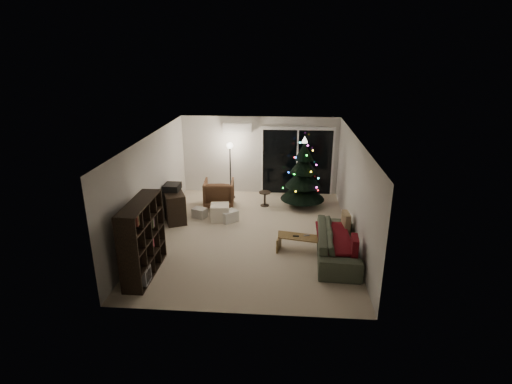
{
  "coord_description": "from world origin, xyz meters",
  "views": [
    {
      "loc": [
        0.82,
        -9.21,
        4.45
      ],
      "look_at": [
        0.1,
        0.3,
        1.05
      ],
      "focal_mm": 28.0,
      "sensor_mm": 36.0,
      "label": 1
    }
  ],
  "objects_px": {
    "media_cabinet": "(173,204)",
    "armchair": "(219,193)",
    "christmas_tree": "(303,172)",
    "coffee_table": "(302,244)",
    "bookshelf": "(133,239)",
    "sofa": "(338,244)"
  },
  "relations": [
    {
      "from": "christmas_tree",
      "to": "bookshelf",
      "type": "bearing_deg",
      "value": -131.16
    },
    {
      "from": "armchair",
      "to": "coffee_table",
      "type": "bearing_deg",
      "value": 126.94
    },
    {
      "from": "sofa",
      "to": "christmas_tree",
      "type": "height_order",
      "value": "christmas_tree"
    },
    {
      "from": "media_cabinet",
      "to": "christmas_tree",
      "type": "bearing_deg",
      "value": -5.77
    },
    {
      "from": "bookshelf",
      "to": "christmas_tree",
      "type": "bearing_deg",
      "value": 62.19
    },
    {
      "from": "christmas_tree",
      "to": "armchair",
      "type": "bearing_deg",
      "value": -176.11
    },
    {
      "from": "bookshelf",
      "to": "media_cabinet",
      "type": "relative_size",
      "value": 1.22
    },
    {
      "from": "christmas_tree",
      "to": "media_cabinet",
      "type": "bearing_deg",
      "value": -161.94
    },
    {
      "from": "armchair",
      "to": "coffee_table",
      "type": "distance_m",
      "value": 3.61
    },
    {
      "from": "bookshelf",
      "to": "armchair",
      "type": "distance_m",
      "value": 4.13
    },
    {
      "from": "media_cabinet",
      "to": "bookshelf",
      "type": "bearing_deg",
      "value": -113.83
    },
    {
      "from": "media_cabinet",
      "to": "coffee_table",
      "type": "bearing_deg",
      "value": -49.45
    },
    {
      "from": "bookshelf",
      "to": "coffee_table",
      "type": "xyz_separation_m",
      "value": [
        3.51,
        1.27,
        -0.62
      ]
    },
    {
      "from": "media_cabinet",
      "to": "sofa",
      "type": "relative_size",
      "value": 0.58
    },
    {
      "from": "coffee_table",
      "to": "christmas_tree",
      "type": "distance_m",
      "value": 3.0
    },
    {
      "from": "media_cabinet",
      "to": "armchair",
      "type": "bearing_deg",
      "value": 18.28
    },
    {
      "from": "bookshelf",
      "to": "armchair",
      "type": "bearing_deg",
      "value": 87.62
    },
    {
      "from": "bookshelf",
      "to": "christmas_tree",
      "type": "relative_size",
      "value": 0.76
    },
    {
      "from": "sofa",
      "to": "christmas_tree",
      "type": "relative_size",
      "value": 1.07
    },
    {
      "from": "christmas_tree",
      "to": "sofa",
      "type": "bearing_deg",
      "value": -77.44
    },
    {
      "from": "christmas_tree",
      "to": "coffee_table",
      "type": "bearing_deg",
      "value": -91.92
    },
    {
      "from": "sofa",
      "to": "coffee_table",
      "type": "height_order",
      "value": "sofa"
    }
  ]
}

